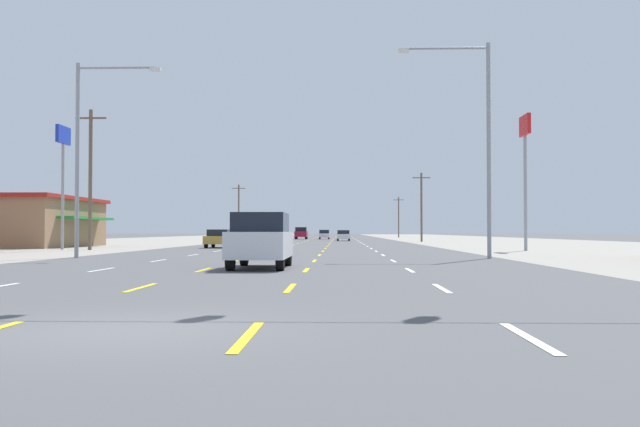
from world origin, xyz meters
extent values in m
plane|color=#4C4C4F|center=(0.00, 66.00, 0.00)|extent=(572.00, 572.00, 0.00)
cube|color=gray|center=(-24.75, 66.00, 0.00)|extent=(28.00, 440.00, 0.01)
cube|color=gray|center=(24.75, 66.00, 0.00)|extent=(28.00, 440.00, 0.01)
cube|color=white|center=(-5.25, 14.50, 0.01)|extent=(0.14, 2.60, 0.01)
cube|color=white|center=(-5.25, 22.00, 0.01)|extent=(0.14, 2.60, 0.01)
cube|color=white|center=(-5.25, 29.50, 0.01)|extent=(0.14, 2.60, 0.01)
cube|color=white|center=(-5.25, 37.00, 0.01)|extent=(0.14, 2.60, 0.01)
cube|color=white|center=(-5.25, 44.50, 0.01)|extent=(0.14, 2.60, 0.01)
cube|color=white|center=(-5.25, 52.00, 0.01)|extent=(0.14, 2.60, 0.01)
cube|color=white|center=(-5.25, 59.50, 0.01)|extent=(0.14, 2.60, 0.01)
cube|color=white|center=(-5.25, 67.00, 0.01)|extent=(0.14, 2.60, 0.01)
cube|color=white|center=(-5.25, 74.50, 0.01)|extent=(0.14, 2.60, 0.01)
cube|color=white|center=(-5.25, 82.00, 0.01)|extent=(0.14, 2.60, 0.01)
cube|color=white|center=(-5.25, 89.50, 0.01)|extent=(0.14, 2.60, 0.01)
cube|color=white|center=(-5.25, 97.00, 0.01)|extent=(0.14, 2.60, 0.01)
cube|color=white|center=(-5.25, 104.50, 0.01)|extent=(0.14, 2.60, 0.01)
cube|color=white|center=(-5.25, 112.00, 0.01)|extent=(0.14, 2.60, 0.01)
cube|color=white|center=(-5.25, 119.50, 0.01)|extent=(0.14, 2.60, 0.01)
cube|color=white|center=(-5.25, 127.00, 0.01)|extent=(0.14, 2.60, 0.01)
cube|color=white|center=(-5.25, 134.50, 0.01)|extent=(0.14, 2.60, 0.01)
cube|color=white|center=(-5.25, 142.00, 0.01)|extent=(0.14, 2.60, 0.01)
cube|color=white|center=(-5.25, 149.50, 0.01)|extent=(0.14, 2.60, 0.01)
cube|color=white|center=(-5.25, 157.00, 0.01)|extent=(0.14, 2.60, 0.01)
cube|color=white|center=(-5.25, 164.50, 0.01)|extent=(0.14, 2.60, 0.01)
cube|color=white|center=(-5.25, 172.00, 0.01)|extent=(0.14, 2.60, 0.01)
cube|color=white|center=(-5.25, 179.50, 0.01)|extent=(0.14, 2.60, 0.01)
cube|color=white|center=(-5.25, 187.00, 0.01)|extent=(0.14, 2.60, 0.01)
cube|color=white|center=(-5.25, 194.50, 0.01)|extent=(0.14, 2.60, 0.01)
cube|color=white|center=(-5.25, 202.00, 0.01)|extent=(0.14, 2.60, 0.01)
cube|color=white|center=(-5.25, 209.50, 0.01)|extent=(0.14, 2.60, 0.01)
cube|color=white|center=(-5.25, 217.00, 0.01)|extent=(0.14, 2.60, 0.01)
cube|color=yellow|center=(-1.75, 7.00, 0.01)|extent=(0.14, 2.60, 0.01)
cube|color=yellow|center=(-1.75, 14.50, 0.01)|extent=(0.14, 2.60, 0.01)
cube|color=yellow|center=(-1.75, 22.00, 0.01)|extent=(0.14, 2.60, 0.01)
cube|color=yellow|center=(-1.75, 29.50, 0.01)|extent=(0.14, 2.60, 0.01)
cube|color=yellow|center=(-1.75, 37.00, 0.01)|extent=(0.14, 2.60, 0.01)
cube|color=yellow|center=(-1.75, 44.50, 0.01)|extent=(0.14, 2.60, 0.01)
cube|color=yellow|center=(-1.75, 52.00, 0.01)|extent=(0.14, 2.60, 0.01)
cube|color=yellow|center=(-1.75, 59.50, 0.01)|extent=(0.14, 2.60, 0.01)
cube|color=yellow|center=(-1.75, 67.00, 0.01)|extent=(0.14, 2.60, 0.01)
cube|color=yellow|center=(-1.75, 74.50, 0.01)|extent=(0.14, 2.60, 0.01)
cube|color=yellow|center=(-1.75, 82.00, 0.01)|extent=(0.14, 2.60, 0.01)
cube|color=yellow|center=(-1.75, 89.50, 0.01)|extent=(0.14, 2.60, 0.01)
cube|color=yellow|center=(-1.75, 97.00, 0.01)|extent=(0.14, 2.60, 0.01)
cube|color=yellow|center=(-1.75, 104.50, 0.01)|extent=(0.14, 2.60, 0.01)
cube|color=yellow|center=(-1.75, 112.00, 0.01)|extent=(0.14, 2.60, 0.01)
cube|color=yellow|center=(-1.75, 119.50, 0.01)|extent=(0.14, 2.60, 0.01)
cube|color=yellow|center=(-1.75, 127.00, 0.01)|extent=(0.14, 2.60, 0.01)
cube|color=yellow|center=(-1.75, 134.50, 0.01)|extent=(0.14, 2.60, 0.01)
cube|color=yellow|center=(-1.75, 142.00, 0.01)|extent=(0.14, 2.60, 0.01)
cube|color=yellow|center=(-1.75, 149.50, 0.01)|extent=(0.14, 2.60, 0.01)
cube|color=yellow|center=(-1.75, 157.00, 0.01)|extent=(0.14, 2.60, 0.01)
cube|color=yellow|center=(-1.75, 164.50, 0.01)|extent=(0.14, 2.60, 0.01)
cube|color=yellow|center=(-1.75, 172.00, 0.01)|extent=(0.14, 2.60, 0.01)
cube|color=yellow|center=(-1.75, 179.50, 0.01)|extent=(0.14, 2.60, 0.01)
cube|color=yellow|center=(-1.75, 187.00, 0.01)|extent=(0.14, 2.60, 0.01)
cube|color=yellow|center=(-1.75, 194.50, 0.01)|extent=(0.14, 2.60, 0.01)
cube|color=yellow|center=(-1.75, 202.00, 0.01)|extent=(0.14, 2.60, 0.01)
cube|color=yellow|center=(-1.75, 209.50, 0.01)|extent=(0.14, 2.60, 0.01)
cube|color=yellow|center=(-1.75, 217.00, 0.01)|extent=(0.14, 2.60, 0.01)
cube|color=yellow|center=(1.75, -0.50, 0.01)|extent=(0.14, 2.60, 0.01)
cube|color=yellow|center=(1.75, 7.00, 0.01)|extent=(0.14, 2.60, 0.01)
cube|color=yellow|center=(1.75, 14.50, 0.01)|extent=(0.14, 2.60, 0.01)
cube|color=yellow|center=(1.75, 22.00, 0.01)|extent=(0.14, 2.60, 0.01)
cube|color=yellow|center=(1.75, 29.50, 0.01)|extent=(0.14, 2.60, 0.01)
cube|color=yellow|center=(1.75, 37.00, 0.01)|extent=(0.14, 2.60, 0.01)
cube|color=yellow|center=(1.75, 44.50, 0.01)|extent=(0.14, 2.60, 0.01)
cube|color=yellow|center=(1.75, 52.00, 0.01)|extent=(0.14, 2.60, 0.01)
cube|color=yellow|center=(1.75, 59.50, 0.01)|extent=(0.14, 2.60, 0.01)
cube|color=yellow|center=(1.75, 67.00, 0.01)|extent=(0.14, 2.60, 0.01)
cube|color=yellow|center=(1.75, 74.50, 0.01)|extent=(0.14, 2.60, 0.01)
cube|color=yellow|center=(1.75, 82.00, 0.01)|extent=(0.14, 2.60, 0.01)
cube|color=yellow|center=(1.75, 89.50, 0.01)|extent=(0.14, 2.60, 0.01)
cube|color=yellow|center=(1.75, 97.00, 0.01)|extent=(0.14, 2.60, 0.01)
cube|color=yellow|center=(1.75, 104.50, 0.01)|extent=(0.14, 2.60, 0.01)
cube|color=yellow|center=(1.75, 112.00, 0.01)|extent=(0.14, 2.60, 0.01)
cube|color=yellow|center=(1.75, 119.50, 0.01)|extent=(0.14, 2.60, 0.01)
cube|color=yellow|center=(1.75, 127.00, 0.01)|extent=(0.14, 2.60, 0.01)
cube|color=yellow|center=(1.75, 134.50, 0.01)|extent=(0.14, 2.60, 0.01)
cube|color=yellow|center=(1.75, 142.00, 0.01)|extent=(0.14, 2.60, 0.01)
cube|color=yellow|center=(1.75, 149.50, 0.01)|extent=(0.14, 2.60, 0.01)
cube|color=yellow|center=(1.75, 157.00, 0.01)|extent=(0.14, 2.60, 0.01)
cube|color=yellow|center=(1.75, 164.50, 0.01)|extent=(0.14, 2.60, 0.01)
cube|color=yellow|center=(1.75, 172.00, 0.01)|extent=(0.14, 2.60, 0.01)
cube|color=yellow|center=(1.75, 179.50, 0.01)|extent=(0.14, 2.60, 0.01)
cube|color=yellow|center=(1.75, 187.00, 0.01)|extent=(0.14, 2.60, 0.01)
cube|color=yellow|center=(1.75, 194.50, 0.01)|extent=(0.14, 2.60, 0.01)
cube|color=yellow|center=(1.75, 202.00, 0.01)|extent=(0.14, 2.60, 0.01)
cube|color=yellow|center=(1.75, 209.50, 0.01)|extent=(0.14, 2.60, 0.01)
cube|color=yellow|center=(1.75, 217.00, 0.01)|extent=(0.14, 2.60, 0.01)
cube|color=white|center=(5.25, -0.50, 0.01)|extent=(0.14, 2.60, 0.01)
cube|color=white|center=(5.25, 7.00, 0.01)|extent=(0.14, 2.60, 0.01)
cube|color=white|center=(5.25, 14.50, 0.01)|extent=(0.14, 2.60, 0.01)
cube|color=white|center=(5.25, 22.00, 0.01)|extent=(0.14, 2.60, 0.01)
cube|color=white|center=(5.25, 29.50, 0.01)|extent=(0.14, 2.60, 0.01)
cube|color=white|center=(5.25, 37.00, 0.01)|extent=(0.14, 2.60, 0.01)
cube|color=white|center=(5.25, 44.50, 0.01)|extent=(0.14, 2.60, 0.01)
cube|color=white|center=(5.25, 52.00, 0.01)|extent=(0.14, 2.60, 0.01)
cube|color=white|center=(5.25, 59.50, 0.01)|extent=(0.14, 2.60, 0.01)
cube|color=white|center=(5.25, 67.00, 0.01)|extent=(0.14, 2.60, 0.01)
cube|color=white|center=(5.25, 74.50, 0.01)|extent=(0.14, 2.60, 0.01)
cube|color=white|center=(5.25, 82.00, 0.01)|extent=(0.14, 2.60, 0.01)
cube|color=white|center=(5.25, 89.50, 0.01)|extent=(0.14, 2.60, 0.01)
cube|color=white|center=(5.25, 97.00, 0.01)|extent=(0.14, 2.60, 0.01)
cube|color=white|center=(5.25, 104.50, 0.01)|extent=(0.14, 2.60, 0.01)
cube|color=white|center=(5.25, 112.00, 0.01)|extent=(0.14, 2.60, 0.01)
cube|color=white|center=(5.25, 119.50, 0.01)|extent=(0.14, 2.60, 0.01)
cube|color=white|center=(5.25, 127.00, 0.01)|extent=(0.14, 2.60, 0.01)
cube|color=white|center=(5.25, 134.50, 0.01)|extent=(0.14, 2.60, 0.01)
cube|color=white|center=(5.25, 142.00, 0.01)|extent=(0.14, 2.60, 0.01)
cube|color=white|center=(5.25, 149.50, 0.01)|extent=(0.14, 2.60, 0.01)
cube|color=white|center=(5.25, 157.00, 0.01)|extent=(0.14, 2.60, 0.01)
cube|color=white|center=(5.25, 164.50, 0.01)|extent=(0.14, 2.60, 0.01)
cube|color=white|center=(5.25, 172.00, 0.01)|extent=(0.14, 2.60, 0.01)
cube|color=white|center=(5.25, 179.50, 0.01)|extent=(0.14, 2.60, 0.01)
cube|color=white|center=(5.25, 187.00, 0.01)|extent=(0.14, 2.60, 0.01)
cube|color=white|center=(5.25, 194.50, 0.01)|extent=(0.14, 2.60, 0.01)
cube|color=white|center=(5.25, 202.00, 0.01)|extent=(0.14, 2.60, 0.01)
cube|color=white|center=(5.25, 209.50, 0.01)|extent=(0.14, 2.60, 0.01)
cube|color=white|center=(5.25, 217.00, 0.01)|extent=(0.14, 2.60, 0.01)
cube|color=silver|center=(0.06, 15.88, 0.84)|extent=(1.98, 4.90, 0.92)
cube|color=black|center=(0.06, 15.83, 1.64)|extent=(1.82, 2.70, 0.68)
cylinder|color=black|center=(-0.78, 17.58, 0.38)|extent=(0.26, 0.76, 0.76)
cylinder|color=black|center=(0.90, 17.58, 0.38)|extent=(0.26, 0.76, 0.76)
cylinder|color=black|center=(-0.78, 14.18, 0.38)|extent=(0.26, 0.76, 0.76)
cylinder|color=black|center=(0.90, 14.18, 0.38)|extent=(0.26, 0.76, 0.76)
cube|color=#B28C33|center=(-6.79, 46.72, 0.63)|extent=(1.80, 4.50, 0.62)
cube|color=black|center=(-6.79, 46.62, 1.20)|extent=(1.62, 2.10, 0.52)
cylinder|color=black|center=(-7.56, 48.27, 0.32)|extent=(0.22, 0.64, 0.64)
cylinder|color=black|center=(-6.02, 48.27, 0.32)|extent=(0.22, 0.64, 0.64)
cylinder|color=black|center=(-7.56, 45.17, 0.32)|extent=(0.22, 0.64, 0.64)
cylinder|color=black|center=(-6.02, 45.17, 0.32)|extent=(0.22, 0.64, 0.64)
cube|color=white|center=(3.29, 87.09, 0.63)|extent=(1.80, 4.50, 0.62)
cube|color=black|center=(3.29, 86.99, 1.20)|extent=(1.62, 2.10, 0.52)
cylinder|color=black|center=(2.52, 88.64, 0.32)|extent=(0.22, 0.64, 0.64)
cylinder|color=black|center=(4.06, 88.64, 0.32)|extent=(0.22, 0.64, 0.64)
cylinder|color=black|center=(2.52, 85.54, 0.32)|extent=(0.22, 0.64, 0.64)
cylinder|color=black|center=(4.06, 85.54, 0.32)|extent=(0.22, 0.64, 0.64)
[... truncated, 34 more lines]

